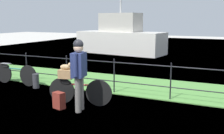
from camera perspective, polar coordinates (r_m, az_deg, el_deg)
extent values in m
plane|color=beige|center=(5.84, -0.08, -11.16)|extent=(60.00, 60.00, 0.00)
cube|color=#569342|center=(8.52, 8.55, -4.27)|extent=(27.00, 2.40, 0.03)
plane|color=#60849E|center=(16.08, 16.59, 2.19)|extent=(30.00, 30.00, 0.00)
cylinder|color=black|center=(9.50, -17.79, -0.11)|extent=(0.04, 0.04, 1.01)
cylinder|color=black|center=(8.49, -9.64, -0.95)|extent=(0.04, 0.04, 1.01)
cylinder|color=black|center=(7.69, 0.45, -1.97)|extent=(0.04, 0.04, 1.01)
cylinder|color=black|center=(7.18, 12.43, -3.09)|extent=(0.04, 0.04, 1.01)
cylinder|color=black|center=(7.43, 6.21, -3.66)|extent=(18.00, 0.03, 0.03)
cylinder|color=black|center=(7.32, 6.29, 0.57)|extent=(18.00, 0.03, 0.03)
cylinder|color=black|center=(6.61, -2.84, -5.56)|extent=(0.66, 0.18, 0.66)
cylinder|color=black|center=(6.94, -10.65, -4.97)|extent=(0.66, 0.18, 0.66)
cylinder|color=#9E2D2D|center=(6.71, -6.88, -3.77)|extent=(0.76, 0.20, 0.04)
cube|color=black|center=(6.84, -9.79, -3.17)|extent=(0.21, 0.13, 0.06)
cube|color=slate|center=(6.82, -9.82, -2.41)|extent=(0.39, 0.23, 0.02)
cube|color=#A87F51|center=(6.79, -9.85, -1.44)|extent=(0.38, 0.31, 0.22)
ellipsoid|color=tan|center=(6.76, -9.89, 0.01)|extent=(0.30, 0.19, 0.13)
sphere|color=tan|center=(6.70, -8.96, 0.46)|extent=(0.11, 0.11, 0.11)
cylinder|color=slate|center=(6.37, -6.66, -5.50)|extent=(0.14, 0.14, 0.82)
cylinder|color=slate|center=(6.19, -7.29, -5.98)|extent=(0.14, 0.14, 0.82)
cube|color=navy|center=(6.13, -7.11, 0.47)|extent=(0.34, 0.44, 0.56)
cylinder|color=navy|center=(6.33, -6.43, 1.05)|extent=(0.10, 0.10, 0.50)
cylinder|color=navy|center=(5.92, -7.85, 0.39)|extent=(0.10, 0.10, 0.50)
sphere|color=tan|center=(6.08, -7.19, 4.10)|extent=(0.22, 0.22, 0.22)
sphere|color=black|center=(6.07, -7.21, 4.82)|extent=(0.23, 0.23, 0.23)
cube|color=maroon|center=(6.59, -11.27, -7.01)|extent=(0.32, 0.25, 0.40)
cylinder|color=#38383D|center=(8.66, -15.96, -2.89)|extent=(0.20, 0.20, 0.45)
cylinder|color=black|center=(8.95, -17.47, -1.80)|extent=(0.68, 0.06, 0.68)
cylinder|color=black|center=(9.72, -22.12, -1.16)|extent=(0.68, 0.06, 0.68)
cylinder|color=#337F70|center=(9.29, -19.96, -0.35)|extent=(0.84, 0.06, 0.04)
cube|color=black|center=(9.59, -21.73, 0.16)|extent=(0.20, 0.09, 0.06)
cube|color=slate|center=(9.58, -21.77, 0.71)|extent=(0.36, 0.17, 0.02)
cube|color=silver|center=(16.81, 1.81, 5.25)|extent=(5.74, 2.60, 1.35)
cube|color=#B7B2A8|center=(16.75, 1.84, 9.50)|extent=(2.59, 1.63, 1.14)
cylinder|color=#B2B2B2|center=(16.79, 1.86, 14.19)|extent=(0.10, 0.10, 1.60)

